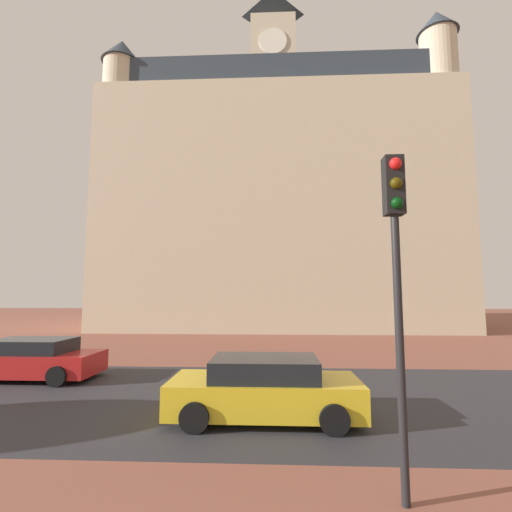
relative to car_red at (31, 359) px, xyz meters
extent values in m
plane|color=brown|center=(7.89, -1.54, -0.66)|extent=(120.00, 120.00, 0.00)
cube|color=#2D2D33|center=(7.89, -1.78, -0.66)|extent=(120.00, 8.09, 0.00)
cube|color=beige|center=(8.75, 21.47, 9.07)|extent=(28.82, 15.37, 19.46)
cube|color=#2D3842|center=(8.75, 21.47, 20.00)|extent=(26.51, 14.14, 2.40)
cube|color=beige|center=(8.48, 21.47, 14.08)|extent=(4.27, 4.27, 29.49)
pyramid|color=#2D3842|center=(8.48, 21.47, 31.63)|extent=(4.49, 4.49, 2.80)
cylinder|color=silver|center=(8.48, 19.29, 25.84)|extent=(2.56, 0.15, 2.56)
cylinder|color=beige|center=(-4.16, 15.29, 10.33)|extent=(2.80, 2.80, 21.98)
cone|color=#2D3842|center=(-4.16, 15.29, 22.32)|extent=(3.20, 3.20, 2.00)
cylinder|color=beige|center=(21.66, 15.29, 11.15)|extent=(2.80, 2.80, 23.62)
cone|color=#2D3842|center=(21.66, 15.29, 23.96)|extent=(3.20, 3.20, 2.00)
cube|color=red|center=(0.00, 0.00, -0.13)|extent=(4.58, 1.88, 0.72)
cube|color=black|center=(0.00, 0.00, 0.47)|extent=(2.56, 1.66, 0.46)
cylinder|color=black|center=(-1.51, 0.94, -0.34)|extent=(0.64, 0.22, 0.64)
cylinder|color=black|center=(1.51, -0.94, -0.34)|extent=(0.64, 0.22, 0.64)
cylinder|color=black|center=(1.51, 0.94, -0.34)|extent=(0.64, 0.22, 0.64)
cube|color=gold|center=(8.14, -3.56, -0.11)|extent=(4.44, 1.87, 0.75)
cube|color=black|center=(8.14, -3.56, 0.50)|extent=(2.49, 1.65, 0.48)
cylinder|color=black|center=(9.61, -2.62, -0.34)|extent=(0.64, 0.22, 0.64)
cylinder|color=black|center=(9.61, -4.50, -0.34)|extent=(0.64, 0.22, 0.64)
cylinder|color=black|center=(6.68, -2.62, -0.34)|extent=(0.64, 0.22, 0.64)
cylinder|color=black|center=(6.68, -4.50, -0.34)|extent=(0.64, 0.22, 0.64)
cylinder|color=black|center=(10.17, -6.96, 1.39)|extent=(0.12, 0.12, 4.10)
cube|color=black|center=(10.17, -6.96, 3.89)|extent=(0.28, 0.24, 0.90)
sphere|color=red|center=(10.17, -7.09, 4.19)|extent=(0.18, 0.18, 0.18)
sphere|color=#3C3306|center=(10.17, -7.09, 3.89)|extent=(0.18, 0.18, 0.18)
sphere|color=#06330C|center=(10.17, -7.09, 3.59)|extent=(0.18, 0.18, 0.18)
camera|label=1|loc=(8.34, -12.37, 2.27)|focal=25.34mm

